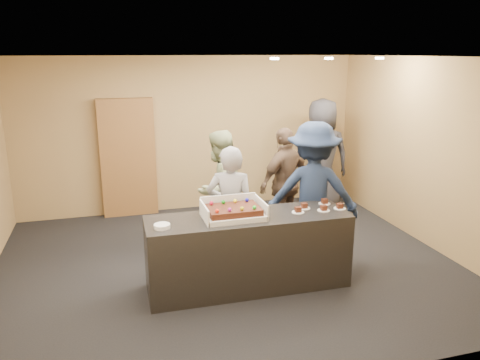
{
  "coord_description": "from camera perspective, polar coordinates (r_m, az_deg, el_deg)",
  "views": [
    {
      "loc": [
        -1.43,
        -5.58,
        2.76
      ],
      "look_at": [
        0.18,
        0.0,
        1.16
      ],
      "focal_mm": 35.0,
      "sensor_mm": 36.0,
      "label": 1
    }
  ],
  "objects": [
    {
      "name": "person_navy_man",
      "position": [
        6.3,
        8.86,
        -1.53
      ],
      "size": [
        1.4,
        1.11,
        1.89
      ],
      "primitive_type": "imported",
      "rotation": [
        0.0,
        0.0,
        2.76
      ],
      "color": "#1A2744",
      "rests_on": "floor"
    },
    {
      "name": "person_sage_man",
      "position": [
        6.74,
        -2.56,
        -1.1
      ],
      "size": [
        1.05,
        1.02,
        1.7
      ],
      "primitive_type": "imported",
      "rotation": [
        0.0,
        0.0,
        3.81
      ],
      "color": "#A3AF7F",
      "rests_on": "floor"
    },
    {
      "name": "ceiling_spotlights",
      "position": [
        6.8,
        10.77,
        14.37
      ],
      "size": [
        1.72,
        0.12,
        0.03
      ],
      "color": "#FFEAC6",
      "rests_on": "ceiling"
    },
    {
      "name": "plate_stack",
      "position": [
        5.19,
        -9.49,
        -5.57
      ],
      "size": [
        0.18,
        0.18,
        0.04
      ],
      "primitive_type": "cylinder",
      "color": "white",
      "rests_on": "serving_counter"
    },
    {
      "name": "slice_e",
      "position": [
        5.86,
        12.06,
        -3.23
      ],
      "size": [
        0.15,
        0.15,
        0.07
      ],
      "color": "white",
      "rests_on": "serving_counter"
    },
    {
      "name": "slice_a",
      "position": [
        5.64,
        7.09,
        -3.72
      ],
      "size": [
        0.15,
        0.15,
        0.07
      ],
      "color": "white",
      "rests_on": "serving_counter"
    },
    {
      "name": "cake_box",
      "position": [
        5.45,
        -0.88,
        -4.06
      ],
      "size": [
        0.7,
        0.49,
        0.21
      ],
      "color": "white",
      "rests_on": "serving_counter"
    },
    {
      "name": "room",
      "position": [
        5.93,
        -1.63,
        1.64
      ],
      "size": [
        6.04,
        6.0,
        2.7
      ],
      "color": "black",
      "rests_on": "ground"
    },
    {
      "name": "person_dark_suit",
      "position": [
        8.2,
        9.83,
        2.79
      ],
      "size": [
        1.08,
        0.81,
        2.01
      ],
      "primitive_type": "imported",
      "rotation": [
        0.0,
        0.0,
        2.95
      ],
      "color": "#28282D",
      "rests_on": "floor"
    },
    {
      "name": "serving_counter",
      "position": [
        5.65,
        1.0,
        -8.72
      ],
      "size": [
        2.41,
        0.74,
        0.9
      ],
      "primitive_type": "cube",
      "rotation": [
        0.0,
        0.0,
        -0.02
      ],
      "color": "black",
      "rests_on": "floor"
    },
    {
      "name": "person_brown_extra",
      "position": [
        7.09,
        5.53,
        -0.37
      ],
      "size": [
        1.07,
        0.79,
        1.69
      ],
      "primitive_type": "imported",
      "rotation": [
        0.0,
        0.0,
        3.57
      ],
      "color": "brown",
      "rests_on": "floor"
    },
    {
      "name": "person_server_grey",
      "position": [
        5.89,
        -1.15,
        -3.74
      ],
      "size": [
        0.7,
        0.58,
        1.66
      ],
      "primitive_type": "imported",
      "rotation": [
        0.0,
        0.0,
        2.79
      ],
      "color": "gray",
      "rests_on": "floor"
    },
    {
      "name": "storage_cabinet",
      "position": [
        8.19,
        -13.49,
        2.61
      ],
      "size": [
        0.92,
        0.15,
        2.02
      ],
      "primitive_type": "cube",
      "color": "brown",
      "rests_on": "floor"
    },
    {
      "name": "slice_d",
      "position": [
        6.0,
        10.27,
        -2.68
      ],
      "size": [
        0.15,
        0.15,
        0.07
      ],
      "color": "white",
      "rests_on": "serving_counter"
    },
    {
      "name": "slice_c",
      "position": [
        5.75,
        10.16,
        -3.48
      ],
      "size": [
        0.15,
        0.15,
        0.07
      ],
      "color": "white",
      "rests_on": "serving_counter"
    },
    {
      "name": "sheet_cake",
      "position": [
        5.41,
        -0.81,
        -3.64
      ],
      "size": [
        0.6,
        0.41,
        0.12
      ],
      "color": "black",
      "rests_on": "cake_box"
    },
    {
      "name": "slice_b",
      "position": [
        5.79,
        7.83,
        -3.24
      ],
      "size": [
        0.15,
        0.15,
        0.07
      ],
      "color": "white",
      "rests_on": "serving_counter"
    }
  ]
}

